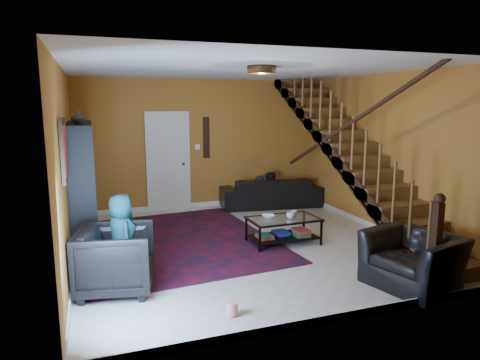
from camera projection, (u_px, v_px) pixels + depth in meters
The scene contains 21 objects.
floor at pixel (242, 244), 7.06m from camera, with size 5.50×5.50×0.00m, color beige.
room at pixel (149, 227), 7.85m from camera, with size 5.50×5.50×5.50m.
staircase at pixel (355, 155), 7.51m from camera, with size 0.95×5.02×3.18m.
bookshelf at pixel (84, 190), 6.66m from camera, with size 0.35×1.80×2.00m.
door at pixel (168, 163), 9.18m from camera, with size 0.82×0.05×2.05m, color silver.
framed_picture at pixel (64, 150), 5.07m from camera, with size 0.04×0.74×0.74m, color maroon.
wall_hanging at pixel (206, 138), 9.37m from camera, with size 0.14×0.03×0.90m, color black.
ceiling_fixture at pixel (261, 70), 5.83m from camera, with size 0.40×0.40×0.10m, color #3F2814.
rug at pixel (173, 241), 7.17m from camera, with size 3.16×3.61×0.02m, color #4B0D1A.
sofa at pixel (270, 192), 9.63m from camera, with size 2.22×0.87×0.65m, color black.
armchair_left at pixel (116, 259), 5.23m from camera, with size 0.88×0.90×0.82m, color black.
armchair_right at pixel (413, 260), 5.40m from camera, with size 1.05×0.92×0.68m, color black.
person_adult_a at pixel (259, 201), 9.63m from camera, with size 0.42×0.28×1.16m, color black.
person_adult_b at pixel (269, 198), 9.71m from camera, with size 0.59×0.46×1.22m, color black.
person_child at pixel (122, 237), 5.58m from camera, with size 0.56×0.36×1.15m, color #195562.
coffee_table at pixel (283, 229), 7.06m from camera, with size 1.16×0.70×0.44m.
cup_a at pixel (290, 215), 6.99m from camera, with size 0.13×0.13×0.10m, color #999999.
cup_b at pixel (294, 214), 7.11m from camera, with size 0.10×0.10×0.10m, color #999999.
bowl at pixel (268, 216), 7.02m from camera, with size 0.20×0.20×0.05m, color #999999.
vase at pixel (78, 118), 5.99m from camera, with size 0.18×0.18×0.19m, color #999999.
popcorn_bucket at pixel (232, 308), 4.66m from camera, with size 0.12×0.12×0.14m, color red.
Camera 1 is at (-2.28, -6.37, 2.29)m, focal length 32.00 mm.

